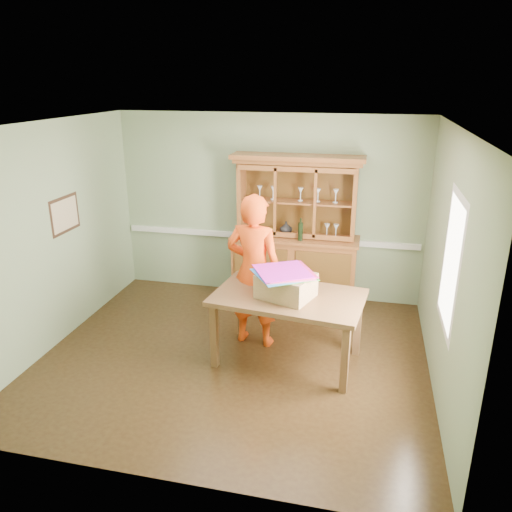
% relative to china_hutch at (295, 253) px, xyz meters
% --- Properties ---
extents(floor, '(4.50, 4.50, 0.00)m').
position_rel_china_hutch_xyz_m(floor, '(-0.45, -1.75, -0.76)').
color(floor, '#402C14').
rests_on(floor, ground).
extents(ceiling, '(4.50, 4.50, 0.00)m').
position_rel_china_hutch_xyz_m(ceiling, '(-0.45, -1.75, 1.94)').
color(ceiling, white).
rests_on(ceiling, wall_back).
extents(wall_back, '(4.50, 0.00, 4.50)m').
position_rel_china_hutch_xyz_m(wall_back, '(-0.45, 0.25, 0.59)').
color(wall_back, gray).
rests_on(wall_back, floor).
extents(wall_left, '(0.00, 4.00, 4.00)m').
position_rel_china_hutch_xyz_m(wall_left, '(-2.70, -1.75, 0.59)').
color(wall_left, gray).
rests_on(wall_left, floor).
extents(wall_right, '(0.00, 4.00, 4.00)m').
position_rel_china_hutch_xyz_m(wall_right, '(1.80, -1.75, 0.59)').
color(wall_right, gray).
rests_on(wall_right, floor).
extents(wall_front, '(4.50, 0.00, 4.50)m').
position_rel_china_hutch_xyz_m(wall_front, '(-0.45, -3.75, 0.59)').
color(wall_front, gray).
rests_on(wall_front, floor).
extents(chair_rail, '(4.41, 0.05, 0.08)m').
position_rel_china_hutch_xyz_m(chair_rail, '(-0.45, 0.22, 0.14)').
color(chair_rail, silver).
rests_on(chair_rail, wall_back).
extents(framed_map, '(0.03, 0.60, 0.46)m').
position_rel_china_hutch_xyz_m(framed_map, '(-2.68, -1.45, 0.79)').
color(framed_map, '#332014').
rests_on(framed_map, wall_left).
extents(window_panel, '(0.03, 0.96, 1.36)m').
position_rel_china_hutch_xyz_m(window_panel, '(1.78, -2.05, 0.74)').
color(window_panel, silver).
rests_on(window_panel, wall_right).
extents(china_hutch, '(1.84, 0.61, 2.16)m').
position_rel_china_hutch_xyz_m(china_hutch, '(0.00, 0.00, 0.00)').
color(china_hutch, '#935827').
rests_on(china_hutch, floor).
extents(dining_table, '(1.78, 1.20, 0.83)m').
position_rel_china_hutch_xyz_m(dining_table, '(0.18, -1.67, -0.02)').
color(dining_table, brown).
rests_on(dining_table, floor).
extents(cardboard_box, '(0.70, 0.63, 0.27)m').
position_rel_china_hutch_xyz_m(cardboard_box, '(0.16, -1.71, 0.21)').
color(cardboard_box, tan).
rests_on(cardboard_box, dining_table).
extents(kite_stack, '(0.75, 0.75, 0.04)m').
position_rel_china_hutch_xyz_m(kite_stack, '(0.14, -1.73, 0.37)').
color(kite_stack, green).
rests_on(kite_stack, cardboard_box).
extents(person, '(0.75, 0.54, 1.90)m').
position_rel_china_hutch_xyz_m(person, '(-0.30, -1.32, 0.19)').
color(person, '#F4470F').
rests_on(person, floor).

